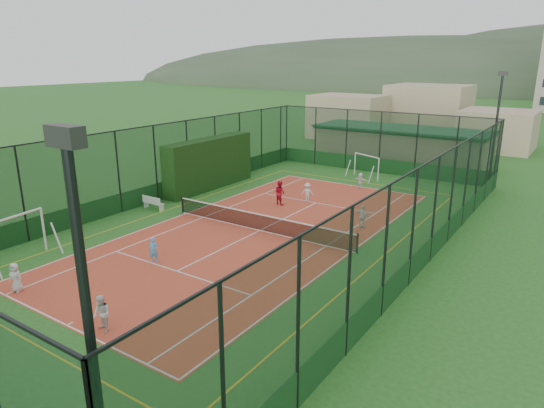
% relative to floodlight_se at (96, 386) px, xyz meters
% --- Properties ---
extents(ground, '(300.00, 300.00, 0.00)m').
position_rel_floodlight_se_xyz_m(ground, '(-8.60, 16.60, -4.12)').
color(ground, '#286121').
rests_on(ground, ground).
extents(court_slab, '(11.17, 23.97, 0.01)m').
position_rel_floodlight_se_xyz_m(court_slab, '(-8.60, 16.60, -4.12)').
color(court_slab, '#B13927').
rests_on(court_slab, ground).
extents(tennis_net, '(11.67, 0.12, 1.06)m').
position_rel_floodlight_se_xyz_m(tennis_net, '(-8.60, 16.60, -3.59)').
color(tennis_net, black).
rests_on(tennis_net, ground).
extents(perimeter_fence, '(18.12, 34.12, 5.00)m').
position_rel_floodlight_se_xyz_m(perimeter_fence, '(-8.60, 16.60, -1.62)').
color(perimeter_fence, '#11331B').
rests_on(perimeter_fence, ground).
extents(floodlight_se, '(0.60, 0.26, 8.25)m').
position_rel_floodlight_se_xyz_m(floodlight_se, '(0.00, 0.00, 0.00)').
color(floodlight_se, black).
rests_on(floodlight_se, ground).
extents(floodlight_ne, '(0.60, 0.26, 8.25)m').
position_rel_floodlight_se_xyz_m(floodlight_ne, '(0.00, 33.20, 0.00)').
color(floodlight_ne, black).
rests_on(floodlight_ne, ground).
extents(clubhouse, '(15.20, 7.20, 3.15)m').
position_rel_floodlight_se_xyz_m(clubhouse, '(-8.60, 38.60, -2.55)').
color(clubhouse, tan).
rests_on(clubhouse, ground).
extents(hedge_left, '(1.24, 8.27, 3.62)m').
position_rel_floodlight_se_xyz_m(hedge_left, '(-16.90, 22.08, -2.32)').
color(hedge_left, black).
rests_on(hedge_left, ground).
extents(white_bench, '(1.58, 0.44, 0.89)m').
position_rel_floodlight_se_xyz_m(white_bench, '(-16.40, 16.11, -3.68)').
color(white_bench, white).
rests_on(white_bench, ground).
extents(futsal_goal_near, '(3.44, 1.42, 2.15)m').
position_rel_floodlight_se_xyz_m(futsal_goal_near, '(-15.58, 6.86, -3.05)').
color(futsal_goal_near, white).
rests_on(futsal_goal_near, ground).
extents(futsal_goal_far, '(2.87, 1.88, 1.79)m').
position_rel_floodlight_se_xyz_m(futsal_goal_far, '(-8.72, 31.33, -3.23)').
color(futsal_goal_far, white).
rests_on(futsal_goal_far, ground).
extents(child_near_left, '(0.68, 0.54, 1.22)m').
position_rel_floodlight_se_xyz_m(child_near_left, '(-12.61, 5.19, -3.50)').
color(child_near_left, silver).
rests_on(child_near_left, court_slab).
extents(child_near_mid, '(0.52, 0.47, 1.19)m').
position_rel_floodlight_se_xyz_m(child_near_mid, '(-10.20, 10.36, -3.52)').
color(child_near_mid, '#53B2EB').
rests_on(child_near_mid, court_slab).
extents(child_near_right, '(0.75, 0.64, 1.35)m').
position_rel_floodlight_se_xyz_m(child_near_right, '(-7.18, 5.19, -3.44)').
color(child_near_right, silver).
rests_on(child_near_right, court_slab).
extents(child_far_left, '(0.92, 0.74, 1.25)m').
position_rel_floodlight_se_xyz_m(child_far_left, '(-9.27, 23.01, -3.49)').
color(child_far_left, silver).
rests_on(child_far_left, court_slab).
extents(child_far_right, '(0.83, 0.51, 1.31)m').
position_rel_floodlight_se_xyz_m(child_far_right, '(-4.11, 20.13, -3.46)').
color(child_far_right, white).
rests_on(child_far_right, court_slab).
extents(child_far_back, '(1.13, 0.56, 1.17)m').
position_rel_floodlight_se_xyz_m(child_far_back, '(-7.73, 28.01, -3.53)').
color(child_far_back, white).
rests_on(child_far_back, court_slab).
extents(coach, '(0.86, 0.74, 1.54)m').
position_rel_floodlight_se_xyz_m(coach, '(-10.41, 21.40, -3.34)').
color(coach, red).
rests_on(coach, court_slab).
extents(tennis_balls, '(2.67, 0.37, 0.07)m').
position_rel_floodlight_se_xyz_m(tennis_balls, '(-8.25, 18.51, -4.08)').
color(tennis_balls, '#CCE033').
rests_on(tennis_balls, court_slab).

